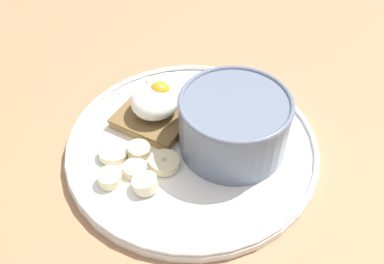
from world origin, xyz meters
TOP-DOWN VIEW (x-y plane):
  - ground_plane at (0.00, 0.00)cm, footprint 120.00×120.00cm
  - plate at (0.00, 0.00)cm, footprint 30.34×30.34cm
  - oatmeal_bowl at (2.27, -4.24)cm, footprint 12.89×12.89cm
  - toast_slice at (1.48, 6.09)cm, footprint 8.96×8.96cm
  - poached_egg at (1.59, 6.06)cm, footprint 6.34×5.93cm
  - banana_slice_front at (-7.07, 3.33)cm, footprint 3.76×3.77cm
  - banana_slice_left at (-8.34, 1.03)cm, footprint 3.20×3.37cm
  - banana_slice_back at (-4.73, 4.45)cm, footprint 3.78×3.81cm
  - banana_slice_right at (-9.65, 4.88)cm, footprint 3.44×3.48cm
  - banana_slice_inner at (-4.63, 0.94)cm, footprint 3.67×3.61cm
  - banana_slice_outer at (-6.39, 6.96)cm, footprint 4.60×4.57cm

SIDE VIEW (x-z plane):
  - ground_plane at x=0.00cm, z-range 0.00..2.00cm
  - plate at x=0.00cm, z-range 2.00..3.60cm
  - banana_slice_outer at x=-6.39cm, z-range 2.92..4.11cm
  - banana_slice_front at x=-7.07cm, z-range 2.97..4.12cm
  - banana_slice_inner at x=-4.63cm, z-range 2.94..4.23cm
  - banana_slice_right at x=-9.65cm, z-range 2.96..4.47cm
  - toast_slice at x=1.48cm, z-range 3.08..4.41cm
  - banana_slice_back at x=-4.73cm, z-range 2.93..4.58cm
  - banana_slice_left at x=-8.34cm, z-range 2.88..4.74cm
  - poached_egg at x=1.59cm, z-range 4.15..8.21cm
  - oatmeal_bowl at x=2.27cm, z-range 3.09..10.26cm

